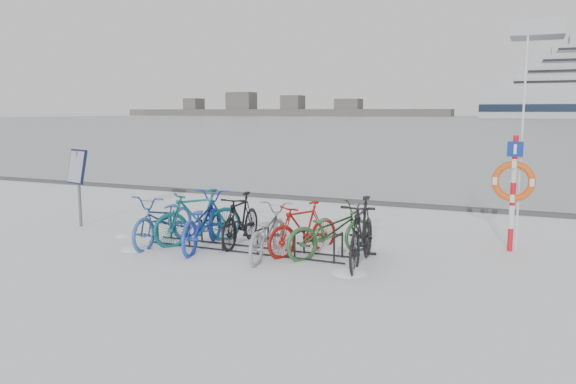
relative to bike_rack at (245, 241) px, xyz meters
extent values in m
plane|color=white|center=(0.00, 0.00, -0.18)|extent=(900.00, 900.00, 0.00)
cube|color=#9AA6AD|center=(0.00, 155.00, -0.17)|extent=(400.00, 298.00, 0.02)
cube|color=#3F3F42|center=(0.00, 5.90, -0.13)|extent=(400.00, 0.25, 0.10)
cylinder|color=black|center=(-1.80, -0.22, 0.04)|extent=(0.04, 0.04, 0.44)
cylinder|color=black|center=(-1.80, 0.22, 0.04)|extent=(0.04, 0.04, 0.44)
cylinder|color=black|center=(-1.80, 0.00, 0.26)|extent=(0.04, 0.44, 0.04)
cylinder|color=black|center=(-1.08, -0.22, 0.04)|extent=(0.04, 0.04, 0.44)
cylinder|color=black|center=(-1.08, 0.22, 0.04)|extent=(0.04, 0.04, 0.44)
cylinder|color=black|center=(-1.08, 0.00, 0.26)|extent=(0.04, 0.44, 0.04)
cylinder|color=black|center=(-0.36, -0.22, 0.04)|extent=(0.04, 0.04, 0.44)
cylinder|color=black|center=(-0.36, 0.22, 0.04)|extent=(0.04, 0.04, 0.44)
cylinder|color=black|center=(-0.36, 0.00, 0.26)|extent=(0.04, 0.44, 0.04)
cylinder|color=black|center=(0.36, -0.22, 0.04)|extent=(0.04, 0.04, 0.44)
cylinder|color=black|center=(0.36, 0.22, 0.04)|extent=(0.04, 0.04, 0.44)
cylinder|color=black|center=(0.36, 0.00, 0.26)|extent=(0.04, 0.44, 0.04)
cylinder|color=black|center=(1.08, -0.22, 0.04)|extent=(0.04, 0.04, 0.44)
cylinder|color=black|center=(1.08, 0.22, 0.04)|extent=(0.04, 0.04, 0.44)
cylinder|color=black|center=(1.08, 0.00, 0.26)|extent=(0.04, 0.44, 0.04)
cylinder|color=black|center=(1.80, -0.22, 0.04)|extent=(0.04, 0.04, 0.44)
cylinder|color=black|center=(1.80, 0.22, 0.04)|extent=(0.04, 0.04, 0.44)
cylinder|color=black|center=(1.80, 0.00, 0.26)|extent=(0.04, 0.44, 0.04)
cylinder|color=black|center=(0.00, -0.22, -0.16)|extent=(4.00, 0.03, 0.03)
cylinder|color=black|center=(0.00, 0.22, -0.16)|extent=(4.00, 0.03, 0.03)
cylinder|color=#595B5E|center=(-4.39, 0.46, 0.65)|extent=(0.06, 0.06, 1.67)
cube|color=black|center=(-4.39, 0.43, 1.16)|extent=(0.61, 0.35, 0.75)
cube|color=#8C99AD|center=(-4.39, 0.39, 1.16)|extent=(0.54, 0.28, 0.67)
cylinder|color=red|center=(4.48, 1.88, 0.03)|extent=(0.10, 0.10, 0.42)
cylinder|color=silver|center=(4.48, 1.88, 0.45)|extent=(0.10, 0.10, 0.42)
cylinder|color=red|center=(4.48, 1.88, 0.88)|extent=(0.10, 0.10, 0.42)
cylinder|color=silver|center=(4.48, 1.88, 1.30)|extent=(0.10, 0.10, 0.42)
cylinder|color=red|center=(4.48, 1.88, 1.73)|extent=(0.10, 0.10, 0.42)
torus|color=#D95114|center=(4.48, 1.79, 1.12)|extent=(0.74, 0.13, 0.74)
cube|color=navy|center=(4.48, 1.80, 1.70)|extent=(0.27, 0.03, 0.27)
cylinder|color=silver|center=(4.58, 1.93, 1.75)|extent=(0.03, 0.03, 3.85)
cube|color=silver|center=(3.96, 216.87, 31.12)|extent=(17.89, 17.89, 5.37)
cube|color=#474747|center=(-120.00, 260.00, 1.57)|extent=(180.00, 12.00, 3.50)
cube|color=#474747|center=(-150.00, 260.00, 5.32)|extent=(24.00, 10.00, 8.00)
cube|color=#474747|center=(-90.00, 260.00, 4.82)|extent=(20.00, 10.00, 6.00)
imported|color=#2C5A9F|center=(-1.68, -0.15, 0.33)|extent=(0.74, 1.98, 1.03)
imported|color=#125861|center=(-1.07, 0.10, 0.37)|extent=(1.47, 1.79, 1.09)
imported|color=#1F3FBA|center=(-0.84, -0.13, 0.35)|extent=(1.11, 2.14, 1.07)
imported|color=black|center=(-0.30, 0.38, 0.33)|extent=(0.63, 1.74, 1.03)
imported|color=gray|center=(0.58, -0.26, 0.29)|extent=(0.83, 1.87, 0.95)
imported|color=maroon|center=(1.08, 0.19, 0.31)|extent=(1.14, 1.67, 0.98)
imported|color=#2C5D30|center=(1.57, 0.26, 0.31)|extent=(1.59, 1.92, 0.98)
imported|color=black|center=(2.25, -0.13, 0.40)|extent=(0.74, 1.98, 1.16)
ellipsoid|color=white|center=(0.56, 0.32, -0.18)|extent=(0.41, 0.41, 0.14)
ellipsoid|color=white|center=(1.49, 0.58, -0.18)|extent=(0.54, 0.54, 0.19)
ellipsoid|color=white|center=(-1.90, -0.79, -0.18)|extent=(0.52, 0.52, 0.18)
ellipsoid|color=white|center=(-2.82, 0.04, -0.18)|extent=(0.40, 0.40, 0.14)
ellipsoid|color=white|center=(2.22, -0.68, -0.18)|extent=(0.56, 0.56, 0.20)
camera|label=1|loc=(4.77, -8.95, 2.37)|focal=35.00mm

